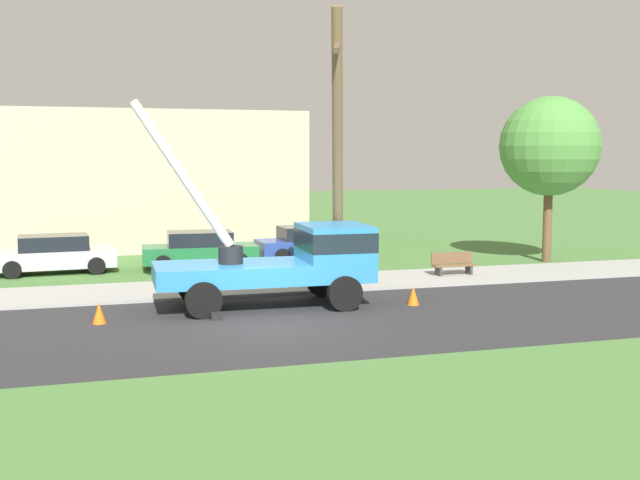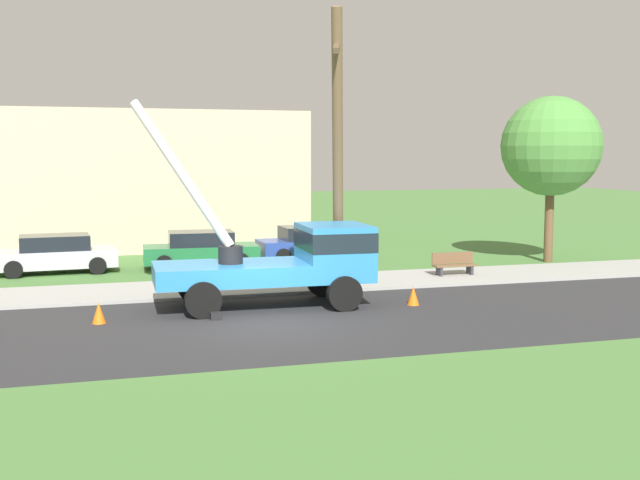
# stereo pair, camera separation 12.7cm
# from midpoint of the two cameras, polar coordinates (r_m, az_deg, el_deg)

# --- Properties ---
(ground_plane) EXTENTS (120.00, 120.00, 0.00)m
(ground_plane) POSITION_cam_midpoint_polar(r_m,az_deg,el_deg) (32.18, -8.40, -1.71)
(ground_plane) COLOR #477538
(road_asphalt) EXTENTS (80.00, 8.03, 0.01)m
(road_asphalt) POSITION_cam_midpoint_polar(r_m,az_deg,el_deg) (20.54, -3.54, -6.14)
(road_asphalt) COLOR #2B2B2D
(road_asphalt) RESTS_ON ground
(sidewalk_strip) EXTENTS (80.00, 3.43, 0.10)m
(sidewalk_strip) POSITION_cam_midpoint_polar(r_m,az_deg,el_deg) (26.05, -6.41, -3.43)
(sidewalk_strip) COLOR #9E9E99
(sidewalk_strip) RESTS_ON ground
(utility_truck) EXTENTS (6.76, 3.21, 5.98)m
(utility_truck) POSITION_cam_midpoint_polar(r_m,az_deg,el_deg) (22.89, -1.93, -1.29)
(utility_truck) COLOR #2D84C6
(utility_truck) RESTS_ON ground
(leaning_utility_pole) EXTENTS (1.38, 3.34, 8.66)m
(leaning_utility_pole) POSITION_cam_midpoint_polar(r_m,az_deg,el_deg) (24.08, 1.44, 6.31)
(leaning_utility_pole) COLOR brown
(leaning_utility_pole) RESTS_ON ground
(traffic_cone_ahead) EXTENTS (0.36, 0.36, 0.56)m
(traffic_cone_ahead) POSITION_cam_midpoint_polar(r_m,az_deg,el_deg) (23.25, 6.93, -4.03)
(traffic_cone_ahead) COLOR orange
(traffic_cone_ahead) RESTS_ON ground
(traffic_cone_behind) EXTENTS (0.36, 0.36, 0.56)m
(traffic_cone_behind) POSITION_cam_midpoint_polar(r_m,az_deg,el_deg) (21.38, -15.58, -5.11)
(traffic_cone_behind) COLOR orange
(traffic_cone_behind) RESTS_ON ground
(parked_sedan_silver) EXTENTS (4.51, 2.21, 1.42)m
(parked_sedan_silver) POSITION_cam_midpoint_polar(r_m,az_deg,el_deg) (30.87, -18.55, -0.97)
(parked_sedan_silver) COLOR #B7B7BF
(parked_sedan_silver) RESTS_ON ground
(parked_sedan_green) EXTENTS (4.49, 2.18, 1.42)m
(parked_sedan_green) POSITION_cam_midpoint_polar(r_m,az_deg,el_deg) (31.01, -8.51, -0.68)
(parked_sedan_green) COLOR #1E6638
(parked_sedan_green) RESTS_ON ground
(parked_sedan_blue) EXTENTS (4.45, 2.10, 1.42)m
(parked_sedan_blue) POSITION_cam_midpoint_polar(r_m,az_deg,el_deg) (32.86, -0.54, -0.23)
(parked_sedan_blue) COLOR #263F99
(parked_sedan_blue) RESTS_ON ground
(park_bench) EXTENTS (1.60, 0.45, 0.90)m
(park_bench) POSITION_cam_midpoint_polar(r_m,az_deg,el_deg) (28.61, 9.82, -1.78)
(park_bench) COLOR brown
(park_bench) RESTS_ON ground
(roadside_tree_near) EXTENTS (4.05, 4.05, 6.76)m
(roadside_tree_near) POSITION_cam_midpoint_polar(r_m,az_deg,el_deg) (33.42, 16.54, 6.51)
(roadside_tree_near) COLOR brown
(roadside_tree_near) RESTS_ON ground
(lowrise_building_backdrop) EXTENTS (18.00, 6.00, 6.40)m
(lowrise_building_backdrop) POSITION_cam_midpoint_polar(r_m,az_deg,el_deg) (38.20, -14.97, 4.20)
(lowrise_building_backdrop) COLOR #C6B293
(lowrise_building_backdrop) RESTS_ON ground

